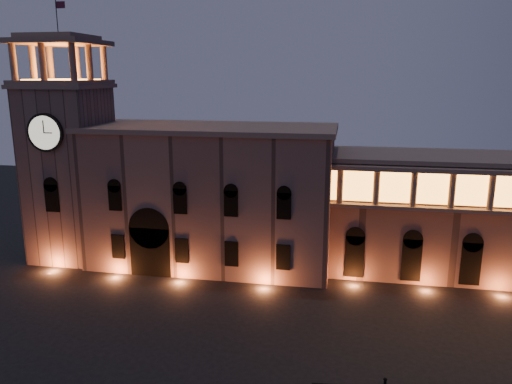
# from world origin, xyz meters

# --- Properties ---
(ground) EXTENTS (160.00, 160.00, 0.00)m
(ground) POSITION_xyz_m (0.00, 0.00, 0.00)
(ground) COLOR black
(ground) RESTS_ON ground
(government_building) EXTENTS (30.80, 12.80, 17.60)m
(government_building) POSITION_xyz_m (-2.08, 21.93, 8.77)
(government_building) COLOR #78584F
(government_building) RESTS_ON ground
(clock_tower) EXTENTS (9.80, 9.80, 32.40)m
(clock_tower) POSITION_xyz_m (-20.50, 20.98, 12.50)
(clock_tower) COLOR #78584F
(clock_tower) RESTS_ON ground
(colonnade_wing) EXTENTS (40.60, 11.50, 14.50)m
(colonnade_wing) POSITION_xyz_m (32.00, 23.92, 7.33)
(colonnade_wing) COLOR brown
(colonnade_wing) RESTS_ON ground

